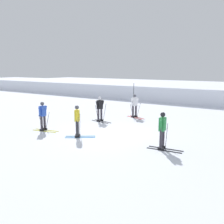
{
  "coord_description": "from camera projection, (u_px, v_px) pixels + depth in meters",
  "views": [
    {
      "loc": [
        8.03,
        -11.13,
        3.65
      ],
      "look_at": [
        -0.66,
        1.79,
        0.9
      ],
      "focal_mm": 40.37,
      "sensor_mm": 36.0,
      "label": 1
    }
  ],
  "objects": [
    {
      "name": "far_snow_ridge",
      "position": [
        196.0,
        93.0,
        28.72
      ],
      "size": [
        80.0,
        9.37,
        1.61
      ],
      "primitive_type": "cube",
      "color": "silver",
      "rests_on": "ground"
    },
    {
      "name": "skier_white",
      "position": [
        135.0,
        105.0,
        18.59
      ],
      "size": [
        1.62,
        0.96,
        1.71
      ],
      "color": "red",
      "rests_on": "ground"
    },
    {
      "name": "trail_marker_pole",
      "position": [
        134.0,
        93.0,
        25.81
      ],
      "size": [
        0.05,
        0.05,
        2.09
      ],
      "primitive_type": "cylinder",
      "color": "black",
      "rests_on": "ground"
    },
    {
      "name": "skier_green",
      "position": [
        162.0,
        130.0,
        11.25
      ],
      "size": [
        1.63,
        1.0,
        1.71
      ],
      "color": "black",
      "rests_on": "ground"
    },
    {
      "name": "skier_yellow",
      "position": [
        77.0,
        120.0,
        13.26
      ],
      "size": [
        1.52,
        1.23,
        1.71
      ],
      "color": "#237AC6",
      "rests_on": "ground"
    },
    {
      "name": "skier_blue",
      "position": [
        43.0,
        115.0,
        14.64
      ],
      "size": [
        1.64,
        0.99,
        1.71
      ],
      "color": "gold",
      "rests_on": "ground"
    },
    {
      "name": "ground_plane",
      "position": [
        104.0,
        133.0,
        14.14
      ],
      "size": [
        120.0,
        120.0,
        0.0
      ],
      "primitive_type": "plane",
      "color": "silver"
    },
    {
      "name": "skier_black",
      "position": [
        100.0,
        108.0,
        17.18
      ],
      "size": [
        1.64,
        0.99,
        1.71
      ],
      "color": "black",
      "rests_on": "ground"
    }
  ]
}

